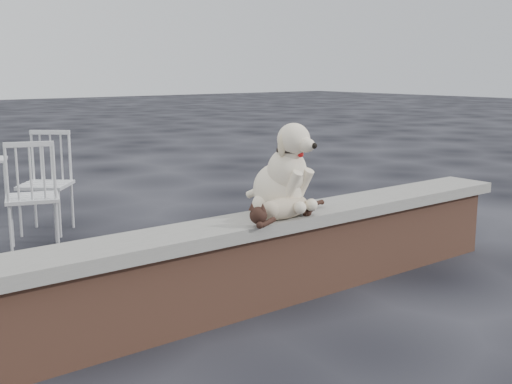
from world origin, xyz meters
TOP-DOWN VIEW (x-y plane):
  - ground at (0.00, 0.00)m, footprint 60.00×60.00m
  - brick_wall at (0.00, 0.00)m, footprint 6.00×0.30m
  - capstone at (0.00, 0.00)m, footprint 6.20×0.40m
  - dog at (0.98, 0.03)m, footprint 0.47×0.58m
  - cat at (0.90, -0.12)m, footprint 0.94×0.36m
  - chair_d at (0.42, 2.69)m, footprint 0.79×0.79m
  - chair_c at (0.11, 2.16)m, footprint 0.71×0.71m

SIDE VIEW (x-z plane):
  - ground at x=0.00m, z-range 0.00..0.00m
  - brick_wall at x=0.00m, z-range 0.00..0.50m
  - chair_d at x=0.42m, z-range 0.00..0.94m
  - chair_c at x=0.11m, z-range 0.00..0.94m
  - capstone at x=0.00m, z-range 0.50..0.58m
  - cat at x=0.90m, z-range 0.58..0.74m
  - dog at x=0.98m, z-range 0.58..1.19m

